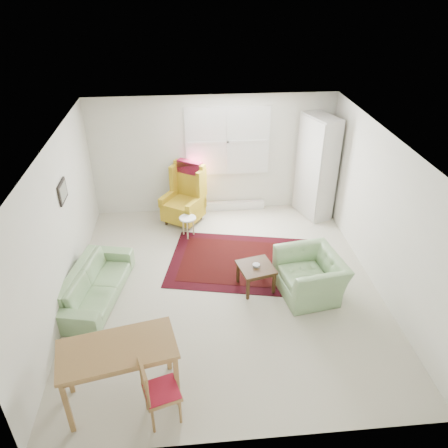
{
  "coord_description": "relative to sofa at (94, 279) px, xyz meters",
  "views": [
    {
      "loc": [
        -0.56,
        -5.72,
        4.66
      ],
      "look_at": [
        0.0,
        0.3,
        1.05
      ],
      "focal_mm": 35.0,
      "sensor_mm": 36.0,
      "label": 1
    }
  ],
  "objects": [
    {
      "name": "room",
      "position": [
        2.12,
        0.28,
        0.88
      ],
      "size": [
        5.04,
        5.54,
        2.51
      ],
      "color": "beige",
      "rests_on": "ground"
    },
    {
      "name": "rug",
      "position": [
        2.55,
        0.72,
        -0.36
      ],
      "size": [
        3.08,
        2.31,
        0.03
      ],
      "primitive_type": null,
      "rotation": [
        0.0,
        0.0,
        -0.21
      ],
      "color": "black",
      "rests_on": "ground"
    },
    {
      "name": "sofa",
      "position": [
        0.0,
        0.0,
        0.0
      ],
      "size": [
        1.09,
        1.96,
        0.74
      ],
      "primitive_type": "imported",
      "rotation": [
        0.0,
        0.0,
        1.36
      ],
      "color": "#80A66F",
      "rests_on": "ground"
    },
    {
      "name": "armchair",
      "position": [
        3.44,
        -0.19,
        0.04
      ],
      "size": [
        1.08,
        1.19,
        0.82
      ],
      "primitive_type": "imported",
      "rotation": [
        0.0,
        0.0,
        -1.41
      ],
      "color": "#80A66F",
      "rests_on": "ground"
    },
    {
      "name": "wingback_chair",
      "position": [
        1.43,
        2.29,
        0.25
      ],
      "size": [
        1.02,
        1.03,
        1.25
      ],
      "primitive_type": null,
      "rotation": [
        0.0,
        0.0,
        -0.57
      ],
      "color": "gold",
      "rests_on": "ground"
    },
    {
      "name": "coffee_table",
      "position": [
        2.59,
        -0.0,
        -0.15
      ],
      "size": [
        0.65,
        0.65,
        0.44
      ],
      "primitive_type": null,
      "rotation": [
        0.0,
        0.0,
        0.24
      ],
      "color": "#3D2512",
      "rests_on": "ground"
    },
    {
      "name": "stool",
      "position": [
        1.51,
        1.71,
        -0.15
      ],
      "size": [
        0.43,
        0.43,
        0.44
      ],
      "primitive_type": null,
      "rotation": [
        0.0,
        0.0,
        0.42
      ],
      "color": "white",
      "rests_on": "ground"
    },
    {
      "name": "cabinet",
      "position": [
        4.2,
        2.41,
        0.7
      ],
      "size": [
        0.71,
        0.96,
        2.15
      ],
      "primitive_type": null,
      "rotation": [
        0.0,
        0.0,
        0.34
      ],
      "color": "silver",
      "rests_on": "ground"
    },
    {
      "name": "desk",
      "position": [
        0.64,
        -1.97,
        0.06
      ],
      "size": [
        1.47,
        0.94,
        0.86
      ],
      "primitive_type": null,
      "rotation": [
        0.0,
        0.0,
        0.21
      ],
      "color": "olive",
      "rests_on": "ground"
    },
    {
      "name": "desk_chair",
      "position": [
        1.13,
        -2.29,
        0.08
      ],
      "size": [
        0.5,
        0.5,
        0.91
      ],
      "primitive_type": null,
      "rotation": [
        0.0,
        0.0,
        1.86
      ],
      "color": "olive",
      "rests_on": "ground"
    }
  ]
}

